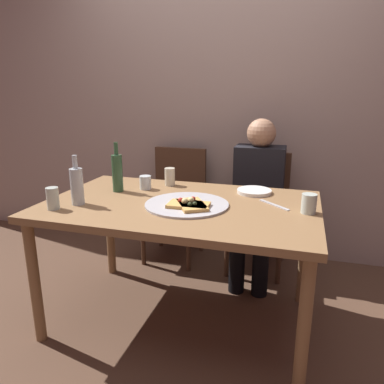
# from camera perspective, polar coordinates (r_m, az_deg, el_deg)

# --- Properties ---
(ground_plane) EXTENTS (8.00, 8.00, 0.00)m
(ground_plane) POSITION_cam_1_polar(r_m,az_deg,el_deg) (2.41, -1.63, -19.02)
(ground_plane) COLOR #513828
(back_wall) EXTENTS (6.00, 0.10, 2.60)m
(back_wall) POSITION_cam_1_polar(r_m,az_deg,el_deg) (3.10, 5.10, 14.37)
(back_wall) COLOR gray
(back_wall) RESTS_ON ground_plane
(dining_table) EXTENTS (1.53, 0.95, 0.75)m
(dining_table) POSITION_cam_1_polar(r_m,az_deg,el_deg) (2.10, -1.78, -3.67)
(dining_table) COLOR olive
(dining_table) RESTS_ON ground_plane
(pizza_tray) EXTENTS (0.46, 0.46, 0.01)m
(pizza_tray) POSITION_cam_1_polar(r_m,az_deg,el_deg) (2.02, -0.81, -1.94)
(pizza_tray) COLOR #ADADB2
(pizza_tray) RESTS_ON dining_table
(pizza_slice_last) EXTENTS (0.22, 0.26, 0.05)m
(pizza_slice_last) POSITION_cam_1_polar(r_m,az_deg,el_deg) (1.96, -0.05, -1.92)
(pizza_slice_last) COLOR tan
(pizza_slice_last) RESTS_ON pizza_tray
(pizza_slice_extra) EXTENTS (0.22, 0.14, 0.05)m
(pizza_slice_extra) POSITION_cam_1_polar(r_m,az_deg,el_deg) (1.96, -0.62, -1.95)
(pizza_slice_extra) COLOR tan
(pizza_slice_extra) RESTS_ON pizza_tray
(wine_bottle) EXTENTS (0.07, 0.07, 0.31)m
(wine_bottle) POSITION_cam_1_polar(r_m,az_deg,el_deg) (2.32, -11.56, 3.05)
(wine_bottle) COLOR #2D5133
(wine_bottle) RESTS_ON dining_table
(beer_bottle) EXTENTS (0.07, 0.07, 0.28)m
(beer_bottle) POSITION_cam_1_polar(r_m,az_deg,el_deg) (2.11, -17.49, 0.98)
(beer_bottle) COLOR #B2BCC1
(beer_bottle) RESTS_ON dining_table
(tumbler_near) EXTENTS (0.07, 0.07, 0.09)m
(tumbler_near) POSITION_cam_1_polar(r_m,az_deg,el_deg) (2.36, -7.28, 1.48)
(tumbler_near) COLOR silver
(tumbler_near) RESTS_ON dining_table
(tumbler_far) EXTENTS (0.08, 0.08, 0.10)m
(tumbler_far) POSITION_cam_1_polar(r_m,az_deg,el_deg) (1.98, 17.75, -1.74)
(tumbler_far) COLOR #B7C6BC
(tumbler_far) RESTS_ON dining_table
(wine_glass) EXTENTS (0.07, 0.07, 0.12)m
(wine_glass) POSITION_cam_1_polar(r_m,az_deg,el_deg) (2.08, -20.88, -0.94)
(wine_glass) COLOR #B7C6BC
(wine_glass) RESTS_ON dining_table
(short_glass) EXTENTS (0.07, 0.07, 0.12)m
(short_glass) POSITION_cam_1_polar(r_m,az_deg,el_deg) (2.43, -3.47, 2.39)
(short_glass) COLOR beige
(short_glass) RESTS_ON dining_table
(plate_stack) EXTENTS (0.21, 0.21, 0.02)m
(plate_stack) POSITION_cam_1_polar(r_m,az_deg,el_deg) (2.29, 9.68, 0.11)
(plate_stack) COLOR white
(plate_stack) RESTS_ON dining_table
(table_knife) EXTENTS (0.18, 0.16, 0.01)m
(table_knife) POSITION_cam_1_polar(r_m,az_deg,el_deg) (2.07, 12.68, -1.97)
(table_knife) COLOR #B7B7BC
(table_knife) RESTS_ON dining_table
(chair_left) EXTENTS (0.44, 0.44, 0.90)m
(chair_left) POSITION_cam_1_polar(r_m,az_deg,el_deg) (3.04, -2.49, -0.68)
(chair_left) COLOR #472D1E
(chair_left) RESTS_ON ground_plane
(chair_right) EXTENTS (0.44, 0.44, 0.90)m
(chair_right) POSITION_cam_1_polar(r_m,az_deg,el_deg) (2.89, 10.34, -1.77)
(chair_right) COLOR #472D1E
(chair_right) RESTS_ON ground_plane
(guest_in_sweater) EXTENTS (0.36, 0.56, 1.17)m
(guest_in_sweater) POSITION_cam_1_polar(r_m,az_deg,el_deg) (2.71, 10.10, -0.12)
(guest_in_sweater) COLOR black
(guest_in_sweater) RESTS_ON ground_plane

